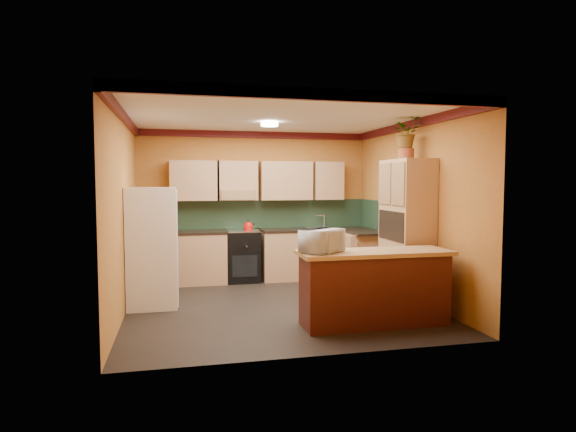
% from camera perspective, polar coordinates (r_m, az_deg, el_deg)
% --- Properties ---
extents(room_shell, '(4.24, 4.24, 2.72)m').
position_cam_1_polar(room_shell, '(7.13, -1.55, 6.56)').
color(room_shell, black).
rests_on(room_shell, ground).
extents(base_cabinets_back, '(3.65, 0.60, 0.88)m').
position_cam_1_polar(base_cabinets_back, '(8.78, -1.34, -4.71)').
color(base_cabinets_back, tan).
rests_on(base_cabinets_back, ground).
extents(countertop_back, '(3.65, 0.62, 0.04)m').
position_cam_1_polar(countertop_back, '(8.72, -1.34, -1.72)').
color(countertop_back, black).
rests_on(countertop_back, base_cabinets_back).
extents(stove, '(0.58, 0.58, 0.91)m').
position_cam_1_polar(stove, '(8.68, -5.40, -4.73)').
color(stove, black).
rests_on(stove, ground).
extents(kettle, '(0.19, 0.19, 0.18)m').
position_cam_1_polar(kettle, '(8.58, -4.72, -1.16)').
color(kettle, red).
rests_on(kettle, stove).
extents(sink, '(0.48, 0.40, 0.03)m').
position_cam_1_polar(sink, '(8.91, 3.55, -1.39)').
color(sink, silver).
rests_on(sink, countertop_back).
extents(base_cabinets_right, '(0.60, 0.80, 0.88)m').
position_cam_1_polar(base_cabinets_right, '(8.53, 9.23, -5.03)').
color(base_cabinets_right, tan).
rests_on(base_cabinets_right, ground).
extents(countertop_right, '(0.62, 0.80, 0.04)m').
position_cam_1_polar(countertop_right, '(8.47, 9.26, -1.95)').
color(countertop_right, black).
rests_on(countertop_right, base_cabinets_right).
extents(fridge, '(0.68, 0.66, 1.70)m').
position_cam_1_polar(fridge, '(7.10, -15.79, -3.60)').
color(fridge, white).
rests_on(fridge, ground).
extents(pantry, '(0.48, 0.90, 2.10)m').
position_cam_1_polar(pantry, '(7.20, 13.86, -1.86)').
color(pantry, tan).
rests_on(pantry, ground).
extents(fern_pot, '(0.22, 0.22, 0.16)m').
position_cam_1_polar(fern_pot, '(7.22, 13.83, 7.14)').
color(fern_pot, '#954224').
rests_on(fern_pot, pantry).
extents(fern, '(0.46, 0.41, 0.47)m').
position_cam_1_polar(fern, '(7.24, 13.87, 9.62)').
color(fern, tan).
rests_on(fern, fern_pot).
extents(breakfast_bar, '(1.80, 0.55, 0.88)m').
position_cam_1_polar(breakfast_bar, '(6.13, 10.19, -8.60)').
color(breakfast_bar, '#4D1412').
rests_on(breakfast_bar, ground).
extents(bar_top, '(1.90, 0.65, 0.05)m').
position_cam_1_polar(bar_top, '(6.04, 10.24, -4.29)').
color(bar_top, tan).
rests_on(bar_top, breakfast_bar).
extents(microwave, '(0.61, 0.58, 0.28)m').
position_cam_1_polar(microwave, '(5.79, 4.05, -2.96)').
color(microwave, white).
rests_on(microwave, bar_top).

